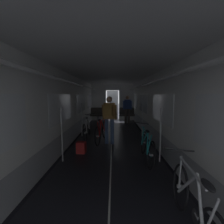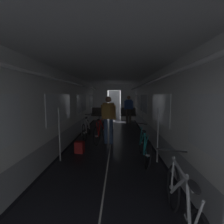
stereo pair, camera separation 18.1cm
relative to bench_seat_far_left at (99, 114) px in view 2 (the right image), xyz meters
The scene contains 10 objects.
train_car_shell 4.70m from the bench_seat_far_left, 78.60° to the right, with size 3.14×12.34×2.57m.
bench_seat_far_left is the anchor object (origin of this frame).
bench_seat_far_right 1.80m from the bench_seat_far_left, ahead, with size 0.98×0.51×0.95m.
bicycle_silver 8.43m from the bench_seat_far_left, 76.71° to the right, with size 0.44×1.69×0.95m.
bicycle_teal 6.17m from the bench_seat_far_left, 72.54° to the right, with size 0.44×1.69×0.96m.
bicycle_white 3.69m from the bench_seat_far_left, 91.62° to the right, with size 0.44×1.69×0.95m.
person_cyclist_aisle 4.54m from the bench_seat_far_left, 79.60° to the right, with size 0.56×0.44×1.69m.
bicycle_red_in_aisle 4.21m from the bench_seat_far_left, 82.91° to the right, with size 0.53×1.68×0.94m.
person_standing_near_bench 1.89m from the bench_seat_far_left, 11.79° to the right, with size 0.53×0.23×1.69m.
backpack_on_floor 5.38m from the bench_seat_far_left, 89.97° to the right, with size 0.26×0.20×0.34m, color maroon.
Camera 2 is at (0.24, -1.96, 1.73)m, focal length 25.86 mm.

